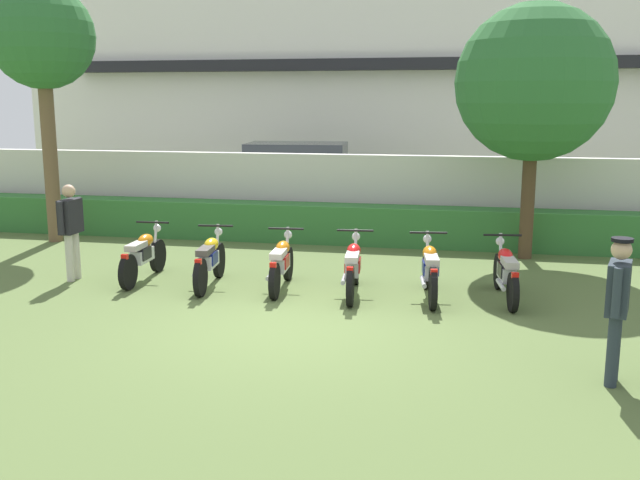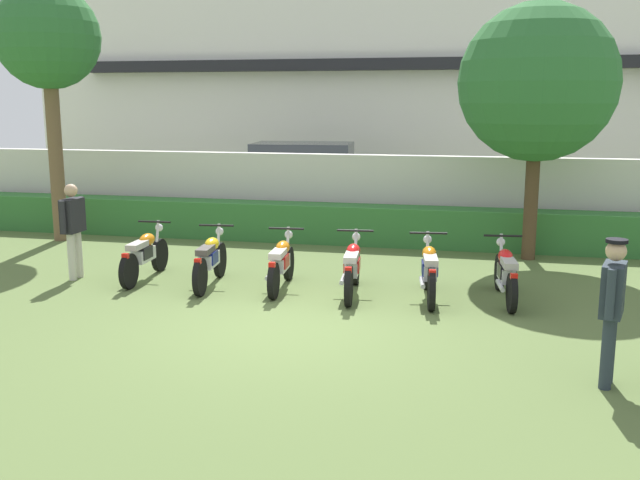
{
  "view_description": "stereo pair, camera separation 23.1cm",
  "coord_description": "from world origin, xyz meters",
  "px_view_note": "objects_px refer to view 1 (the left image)",
  "views": [
    {
      "loc": [
        2.36,
        -9.2,
        3.06
      ],
      "look_at": [
        0.0,
        2.19,
        0.79
      ],
      "focal_mm": 40.4,
      "sensor_mm": 36.0,
      "label": 1
    },
    {
      "loc": [
        2.59,
        -9.16,
        3.06
      ],
      "look_at": [
        0.0,
        2.19,
        0.79
      ],
      "focal_mm": 40.4,
      "sensor_mm": 36.0,
      "label": 2
    }
  ],
  "objects_px": {
    "tree_near_inspector": "(42,40)",
    "inspector_person": "(71,224)",
    "motorcycle_in_row_1": "(210,260)",
    "motorcycle_in_row_4": "(430,270)",
    "tree_far_side": "(534,83)",
    "motorcycle_in_row_5": "(506,272)",
    "motorcycle_in_row_2": "(281,263)",
    "motorcycle_in_row_0": "(143,255)",
    "parked_car": "(302,177)",
    "officer_0": "(618,299)",
    "motorcycle_in_row_3": "(353,267)"
  },
  "relations": [
    {
      "from": "tree_far_side",
      "to": "motorcycle_in_row_2",
      "type": "distance_m",
      "value": 5.99
    },
    {
      "from": "tree_far_side",
      "to": "motorcycle_in_row_5",
      "type": "xyz_separation_m",
      "value": [
        -0.52,
        -3.17,
        -2.92
      ]
    },
    {
      "from": "tree_near_inspector",
      "to": "motorcycle_in_row_1",
      "type": "xyz_separation_m",
      "value": [
        4.71,
        -3.04,
        -3.84
      ]
    },
    {
      "from": "motorcycle_in_row_0",
      "to": "motorcycle_in_row_2",
      "type": "distance_m",
      "value": 2.47
    },
    {
      "from": "tree_near_inspector",
      "to": "motorcycle_in_row_1",
      "type": "relative_size",
      "value": 2.91
    },
    {
      "from": "inspector_person",
      "to": "motorcycle_in_row_1",
      "type": "bearing_deg",
      "value": 1.16
    },
    {
      "from": "tree_far_side",
      "to": "inspector_person",
      "type": "distance_m",
      "value": 8.79
    },
    {
      "from": "parked_car",
      "to": "motorcycle_in_row_4",
      "type": "bearing_deg",
      "value": -69.39
    },
    {
      "from": "motorcycle_in_row_1",
      "to": "motorcycle_in_row_0",
      "type": "bearing_deg",
      "value": 76.58
    },
    {
      "from": "tree_far_side",
      "to": "motorcycle_in_row_5",
      "type": "relative_size",
      "value": 2.57
    },
    {
      "from": "parked_car",
      "to": "motorcycle_in_row_2",
      "type": "bearing_deg",
      "value": -83.99
    },
    {
      "from": "parked_car",
      "to": "motorcycle_in_row_3",
      "type": "distance_m",
      "value": 8.9
    },
    {
      "from": "motorcycle_in_row_0",
      "to": "motorcycle_in_row_2",
      "type": "xyz_separation_m",
      "value": [
        2.47,
        -0.08,
        -0.0
      ]
    },
    {
      "from": "parked_car",
      "to": "motorcycle_in_row_4",
      "type": "distance_m",
      "value": 9.34
    },
    {
      "from": "motorcycle_in_row_5",
      "to": "motorcycle_in_row_0",
      "type": "bearing_deg",
      "value": 83.14
    },
    {
      "from": "motorcycle_in_row_3",
      "to": "motorcycle_in_row_0",
      "type": "bearing_deg",
      "value": 81.77
    },
    {
      "from": "motorcycle_in_row_3",
      "to": "motorcycle_in_row_4",
      "type": "xyz_separation_m",
      "value": [
        1.21,
        0.02,
        0.01
      ]
    },
    {
      "from": "motorcycle_in_row_4",
      "to": "motorcycle_in_row_0",
      "type": "bearing_deg",
      "value": 80.52
    },
    {
      "from": "parked_car",
      "to": "officer_0",
      "type": "xyz_separation_m",
      "value": [
        6.16,
        -11.49,
        0.02
      ]
    },
    {
      "from": "tree_near_inspector",
      "to": "inspector_person",
      "type": "height_order",
      "value": "tree_near_inspector"
    },
    {
      "from": "motorcycle_in_row_2",
      "to": "motorcycle_in_row_4",
      "type": "bearing_deg",
      "value": -96.17
    },
    {
      "from": "motorcycle_in_row_2",
      "to": "motorcycle_in_row_3",
      "type": "height_order",
      "value": "motorcycle_in_row_3"
    },
    {
      "from": "motorcycle_in_row_3",
      "to": "officer_0",
      "type": "relative_size",
      "value": 1.21
    },
    {
      "from": "tree_near_inspector",
      "to": "motorcycle_in_row_3",
      "type": "distance_m",
      "value": 8.64
    },
    {
      "from": "tree_far_side",
      "to": "motorcycle_in_row_0",
      "type": "distance_m",
      "value": 7.85
    },
    {
      "from": "motorcycle_in_row_1",
      "to": "motorcycle_in_row_4",
      "type": "relative_size",
      "value": 0.99
    },
    {
      "from": "parked_car",
      "to": "motorcycle_in_row_4",
      "type": "xyz_separation_m",
      "value": [
        4.0,
        -8.42,
        -0.48
      ]
    },
    {
      "from": "tree_near_inspector",
      "to": "inspector_person",
      "type": "bearing_deg",
      "value": -53.99
    },
    {
      "from": "tree_far_side",
      "to": "motorcycle_in_row_5",
      "type": "distance_m",
      "value": 4.34
    },
    {
      "from": "motorcycle_in_row_4",
      "to": "tree_near_inspector",
      "type": "bearing_deg",
      "value": 62.31
    },
    {
      "from": "parked_car",
      "to": "motorcycle_in_row_0",
      "type": "bearing_deg",
      "value": -100.86
    },
    {
      "from": "motorcycle_in_row_0",
      "to": "inspector_person",
      "type": "xyz_separation_m",
      "value": [
        -1.2,
        -0.21,
        0.53
      ]
    },
    {
      "from": "motorcycle_in_row_5",
      "to": "tree_far_side",
      "type": "bearing_deg",
      "value": -16.1
    },
    {
      "from": "inspector_person",
      "to": "officer_0",
      "type": "height_order",
      "value": "inspector_person"
    },
    {
      "from": "parked_car",
      "to": "motorcycle_in_row_0",
      "type": "relative_size",
      "value": 2.47
    },
    {
      "from": "motorcycle_in_row_4",
      "to": "officer_0",
      "type": "xyz_separation_m",
      "value": [
        2.16,
        -3.06,
        0.5
      ]
    },
    {
      "from": "parked_car",
      "to": "tree_near_inspector",
      "type": "height_order",
      "value": "tree_near_inspector"
    },
    {
      "from": "motorcycle_in_row_2",
      "to": "inspector_person",
      "type": "bearing_deg",
      "value": 87.46
    },
    {
      "from": "motorcycle_in_row_3",
      "to": "motorcycle_in_row_5",
      "type": "distance_m",
      "value": 2.37
    },
    {
      "from": "motorcycle_in_row_5",
      "to": "inspector_person",
      "type": "distance_m",
      "value": 7.26
    },
    {
      "from": "motorcycle_in_row_0",
      "to": "motorcycle_in_row_1",
      "type": "bearing_deg",
      "value": -99.53
    },
    {
      "from": "tree_far_side",
      "to": "officer_0",
      "type": "relative_size",
      "value": 2.99
    },
    {
      "from": "parked_car",
      "to": "inspector_person",
      "type": "distance_m",
      "value": 8.72
    },
    {
      "from": "motorcycle_in_row_4",
      "to": "motorcycle_in_row_2",
      "type": "bearing_deg",
      "value": 80.63
    },
    {
      "from": "motorcycle_in_row_0",
      "to": "officer_0",
      "type": "distance_m",
      "value": 7.75
    },
    {
      "from": "motorcycle_in_row_1",
      "to": "motorcycle_in_row_2",
      "type": "relative_size",
      "value": 1.03
    },
    {
      "from": "motorcycle_in_row_0",
      "to": "motorcycle_in_row_3",
      "type": "relative_size",
      "value": 0.96
    },
    {
      "from": "parked_car",
      "to": "tree_near_inspector",
      "type": "relative_size",
      "value": 0.85
    },
    {
      "from": "motorcycle_in_row_0",
      "to": "motorcycle_in_row_4",
      "type": "height_order",
      "value": "motorcycle_in_row_4"
    },
    {
      "from": "motorcycle_in_row_1",
      "to": "officer_0",
      "type": "height_order",
      "value": "officer_0"
    }
  ]
}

